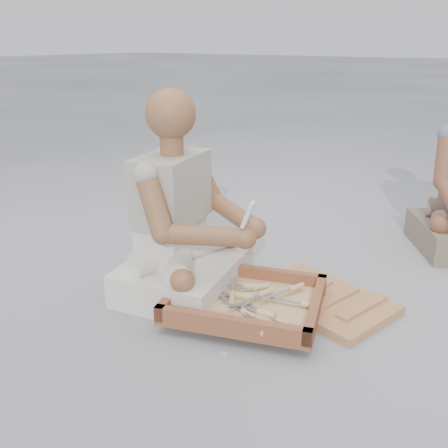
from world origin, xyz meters
The scene contains 26 objects.
ground centered at (0.00, 0.00, 0.00)m, with size 60.00×60.00×0.00m, color #A0A1A5.
carved_panel centered at (0.32, 0.22, 0.02)m, with size 0.53×0.35×0.04m, color #A96E41.
tool_tray centered at (0.12, -0.03, 0.06)m, with size 0.68×0.61×0.07m.
chisel_0 centered at (0.11, 0.07, 0.07)m, with size 0.12×0.20×0.02m.
chisel_1 centered at (0.22, -0.07, 0.07)m, with size 0.22×0.03×0.02m.
chisel_2 centered at (0.16, 0.02, 0.08)m, with size 0.07×0.22×0.02m.
chisel_3 centered at (0.17, -0.11, 0.07)m, with size 0.21×0.09×0.02m.
chisel_4 centered at (0.24, 0.13, 0.08)m, with size 0.09×0.21×0.02m.
chisel_5 centered at (0.31, -0.09, 0.07)m, with size 0.22×0.07×0.02m.
chisel_6 centered at (0.08, -0.02, 0.07)m, with size 0.19×0.15×0.02m.
chisel_7 centered at (0.10, -0.02, 0.07)m, with size 0.22×0.07×0.02m.
chisel_8 centered at (0.07, -0.04, 0.08)m, with size 0.13×0.20×0.02m.
chisel_9 centered at (0.33, 0.06, 0.08)m, with size 0.22×0.08×0.02m.
chisel_10 centered at (0.26, -0.17, 0.08)m, with size 0.19×0.14×0.02m.
chisel_11 centered at (0.07, 0.06, 0.08)m, with size 0.20×0.12×0.02m.
wood_chip_0 centered at (0.16, 0.11, 0.00)m, with size 0.02×0.01×0.00m, color tan.
wood_chip_1 centered at (0.34, 0.17, 0.00)m, with size 0.02×0.01×0.00m, color tan.
wood_chip_2 centered at (0.21, -0.28, 0.00)m, with size 0.02×0.01×0.00m, color tan.
wood_chip_3 centered at (0.04, -0.04, 0.00)m, with size 0.02×0.01×0.00m, color tan.
wood_chip_4 centered at (-0.17, 0.00, 0.00)m, with size 0.02×0.01×0.00m, color tan.
wood_chip_5 centered at (0.24, 0.01, 0.00)m, with size 0.02×0.01×0.00m, color tan.
wood_chip_6 centered at (-0.14, -0.02, 0.00)m, with size 0.02×0.01×0.00m, color tan.
wood_chip_7 centered at (-0.13, 0.24, 0.00)m, with size 0.02×0.01×0.00m, color tan.
wood_chip_8 centered at (-0.22, -0.01, 0.00)m, with size 0.02×0.01×0.00m, color tan.
craftsman centered at (-0.21, 0.00, 0.28)m, with size 0.61×0.61×0.83m.
mobile_phone centered at (0.11, 0.01, 0.40)m, with size 0.06×0.06×0.10m.
Camera 1 is at (1.04, -1.45, 1.00)m, focal length 40.00 mm.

